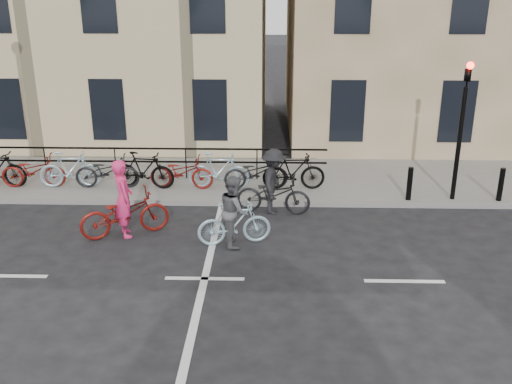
{
  "coord_description": "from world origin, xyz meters",
  "views": [
    {
      "loc": [
        1.31,
        -10.14,
        5.56
      ],
      "look_at": [
        0.98,
        2.12,
        1.1
      ],
      "focal_mm": 40.0,
      "sensor_mm": 36.0,
      "label": 1
    }
  ],
  "objects_px": {
    "cyclist_pink": "(124,210)",
    "cyclist_grey": "(234,217)",
    "traffic_light": "(463,114)",
    "cyclist_dark": "(273,188)"
  },
  "relations": [
    {
      "from": "traffic_light",
      "to": "cyclist_grey",
      "type": "xyz_separation_m",
      "value": [
        -5.7,
        -2.67,
        -1.79
      ]
    },
    {
      "from": "traffic_light",
      "to": "cyclist_grey",
      "type": "height_order",
      "value": "traffic_light"
    },
    {
      "from": "traffic_light",
      "to": "cyclist_dark",
      "type": "bearing_deg",
      "value": -171.24
    },
    {
      "from": "cyclist_pink",
      "to": "cyclist_grey",
      "type": "relative_size",
      "value": 1.26
    },
    {
      "from": "cyclist_dark",
      "to": "cyclist_grey",
      "type": "bearing_deg",
      "value": 164.24
    },
    {
      "from": "cyclist_pink",
      "to": "cyclist_grey",
      "type": "bearing_deg",
      "value": -123.46
    },
    {
      "from": "cyclist_grey",
      "to": "cyclist_dark",
      "type": "bearing_deg",
      "value": -37.19
    },
    {
      "from": "cyclist_pink",
      "to": "cyclist_dark",
      "type": "bearing_deg",
      "value": -90.77
    },
    {
      "from": "traffic_light",
      "to": "cyclist_pink",
      "type": "distance_m",
      "value": 8.78
    },
    {
      "from": "cyclist_pink",
      "to": "traffic_light",
      "type": "bearing_deg",
      "value": -99.11
    }
  ]
}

